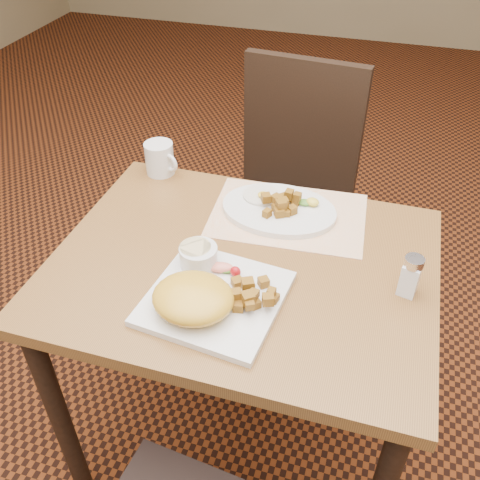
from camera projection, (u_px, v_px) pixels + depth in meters
name	position (u px, v px, depth m)	size (l,w,h in m)	color
ground	(242.00, 435.00, 1.74)	(8.00, 8.00, 0.00)	black
table	(242.00, 295.00, 1.34)	(0.90, 0.70, 0.75)	brown
chair_far	(289.00, 190.00, 1.89)	(0.46, 0.47, 0.97)	black
placemat	(288.00, 215.00, 1.41)	(0.40, 0.28, 0.00)	white
plate_square	(215.00, 298.00, 1.16)	(0.28, 0.28, 0.02)	silver
plate_oval	(279.00, 210.00, 1.41)	(0.30, 0.23, 0.02)	silver
hollandaise_mound	(192.00, 298.00, 1.11)	(0.18, 0.16, 0.06)	gold
ramekin	(198.00, 255.00, 1.22)	(0.09, 0.09, 0.05)	silver
garnish_sq	(225.00, 269.00, 1.21)	(0.09, 0.04, 0.03)	#387223
fried_egg	(262.00, 195.00, 1.45)	(0.10, 0.10, 0.02)	white
garnish_ov	(309.00, 202.00, 1.41)	(0.06, 0.04, 0.02)	#387223
salt_shaker	(411.00, 275.00, 1.15)	(0.05, 0.05, 0.10)	white
coffee_mug	(160.00, 159.00, 1.55)	(0.11, 0.08, 0.09)	silver
home_fries_sq	(251.00, 294.00, 1.13)	(0.12, 0.12, 0.04)	#936217
home_fries_ov	(282.00, 204.00, 1.39)	(0.10, 0.11, 0.04)	#936217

